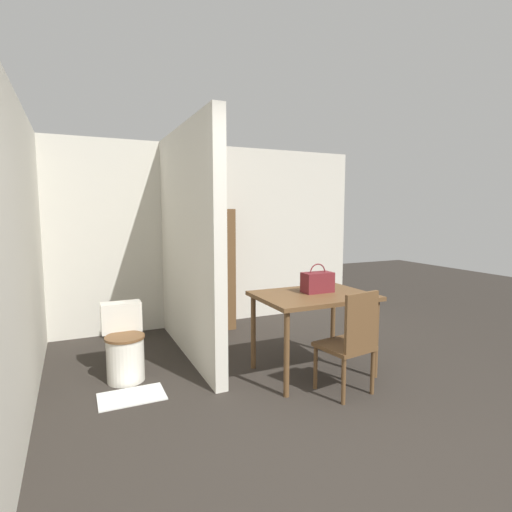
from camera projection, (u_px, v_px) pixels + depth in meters
The scene contains 10 objects.
ground_plane at pixel (374, 475), 2.44m from camera, with size 16.00×16.00×0.00m, color #2D2823.
wall_back at pixel (199, 236), 5.60m from camera, with size 4.90×0.12×2.50m.
wall_left at pixel (16, 257), 3.09m from camera, with size 0.12×4.60×2.50m.
partition_wall at pixel (187, 243), 4.37m from camera, with size 0.12×2.17×2.50m.
dining_table at pixel (313, 303), 3.90m from camera, with size 1.10×0.82×0.80m.
wooden_chair at pixel (351, 340), 3.45m from camera, with size 0.46×0.46×0.93m.
toilet at pixel (124, 346), 3.82m from camera, with size 0.38×0.51×0.71m.
handbag at pixel (317, 282), 3.96m from camera, with size 0.30×0.17×0.29m.
wooden_cabinet at pixel (209, 269), 5.40m from camera, with size 0.60×0.47×1.63m.
bath_mat at pixel (132, 397), 3.45m from camera, with size 0.56×0.35×0.01m.
Camera 1 is at (-1.60, -1.76, 1.61)m, focal length 28.00 mm.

